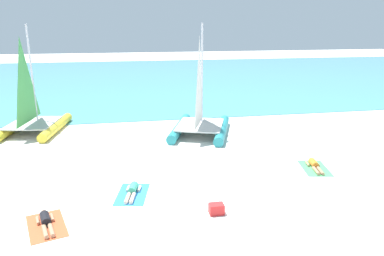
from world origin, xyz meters
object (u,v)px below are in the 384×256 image
object	(u,v)px
sailboat_teal	(200,119)
towel_left	(47,226)
towel_right	(315,168)
sailboat_yellow	(33,117)
sunbather_right	(314,165)
sunbather_left	(46,221)
towel_middle	(132,194)
sunbather_middle	(132,190)
cooler_box	(216,209)

from	to	relation	value
sailboat_teal	towel_left	bearing A→B (deg)	-108.13
towel_left	towel_right	xyz separation A→B (m)	(10.85, 2.87, 0.00)
sailboat_yellow	sunbather_right	distance (m)	15.88
sunbather_left	towel_middle	size ratio (longest dim) A/B	0.81
towel_left	sailboat_teal	bearing A→B (deg)	52.31
sailboat_teal	sunbather_right	xyz separation A→B (m)	(3.96, -6.00, -0.80)
sunbather_right	sunbather_middle	bearing A→B (deg)	-160.85
towel_left	sunbather_middle	distance (m)	3.33
sunbather_middle	sunbather_right	distance (m)	8.16
sailboat_teal	sunbather_middle	bearing A→B (deg)	-100.58
sunbather_left	towel_middle	xyz separation A→B (m)	(2.78, 1.70, -0.13)
sailboat_teal	towel_middle	size ratio (longest dim) A/B	3.29
sunbather_middle	cooler_box	size ratio (longest dim) A/B	3.12
sailboat_teal	cooler_box	bearing A→B (deg)	-78.95
towel_right	sunbather_right	size ratio (longest dim) A/B	1.22
towel_left	sunbather_right	xyz separation A→B (m)	(10.86, 2.94, 0.13)
towel_right	towel_left	bearing A→B (deg)	-165.17
sailboat_yellow	towel_left	size ratio (longest dim) A/B	3.26
sailboat_teal	sunbather_middle	world-z (taller)	sailboat_teal
sunbather_middle	towel_right	distance (m)	8.14
sunbather_right	cooler_box	bearing A→B (deg)	-137.80
sailboat_yellow	cooler_box	xyz separation A→B (m)	(8.21, -11.43, -0.74)
sailboat_teal	cooler_box	world-z (taller)	sailboat_teal
sunbather_left	towel_right	distance (m)	11.23
sunbather_left	towel_right	bearing A→B (deg)	-2.35
towel_left	sunbather_right	distance (m)	11.25
towel_left	sunbather_middle	xyz separation A→B (m)	(2.78, 1.83, 0.13)
towel_right	sailboat_teal	bearing A→B (deg)	123.07
towel_right	cooler_box	size ratio (longest dim) A/B	3.80
sunbather_middle	towel_left	bearing A→B (deg)	-134.93
sailboat_yellow	sunbather_right	bearing A→B (deg)	-22.24
towel_left	towel_middle	bearing A→B (deg)	32.59
towel_middle	sunbather_right	xyz separation A→B (m)	(8.10, 1.17, 0.13)
sailboat_teal	sunbather_left	size ratio (longest dim) A/B	4.05
sailboat_yellow	sunbather_middle	size ratio (longest dim) A/B	3.97
sunbather_left	towel_middle	bearing A→B (deg)	14.63
towel_left	sunbather_middle	size ratio (longest dim) A/B	1.22
towel_middle	sunbather_right	world-z (taller)	sunbather_right
sailboat_teal	towel_right	xyz separation A→B (m)	(3.95, -6.06, -0.93)
sunbather_left	towel_right	size ratio (longest dim) A/B	0.81
towel_left	cooler_box	size ratio (longest dim) A/B	3.80
towel_left	sunbather_left	world-z (taller)	sunbather_left
sailboat_teal	cooler_box	size ratio (longest dim) A/B	12.51
sunbather_middle	sunbather_right	world-z (taller)	same
sailboat_yellow	sailboat_teal	bearing A→B (deg)	-4.13
sailboat_yellow	towel_left	world-z (taller)	sailboat_yellow
towel_right	sunbather_right	world-z (taller)	sunbather_right
sailboat_teal	sunbather_right	distance (m)	7.23
sailboat_yellow	sunbather_middle	bearing A→B (deg)	-50.62
sailboat_teal	sunbather_middle	xyz separation A→B (m)	(-4.12, -7.10, -0.80)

